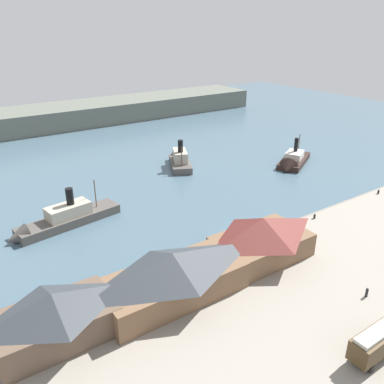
% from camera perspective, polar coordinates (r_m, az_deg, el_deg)
% --- Properties ---
extents(ground_plane, '(320.00, 320.00, 0.00)m').
position_cam_1_polar(ground_plane, '(79.49, 5.89, -6.37)').
color(ground_plane, '#476070').
extents(quay_promenade, '(110.00, 36.00, 1.20)m').
position_cam_1_polar(quay_promenade, '(66.78, 18.40, -13.39)').
color(quay_promenade, gray).
rests_on(quay_promenade, ground).
extents(seawall_edge, '(110.00, 0.80, 1.00)m').
position_cam_1_polar(seawall_edge, '(76.92, 7.63, -7.12)').
color(seawall_edge, slate).
rests_on(seawall_edge, ground).
extents(ferry_shed_central_terminal, '(15.37, 9.14, 7.03)m').
position_cam_1_polar(ferry_shed_central_terminal, '(55.54, -19.21, -16.55)').
color(ferry_shed_central_terminal, brown).
rests_on(ferry_shed_central_terminal, quay_promenade).
extents(ferry_shed_customs_shed, '(22.33, 9.90, 7.46)m').
position_cam_1_polar(ferry_shed_customs_shed, '(59.45, -2.78, -11.85)').
color(ferry_shed_customs_shed, brown).
rests_on(ferry_shed_customs_shed, quay_promenade).
extents(ferry_shed_west_terminal, '(16.79, 10.60, 7.57)m').
position_cam_1_polar(ferry_shed_west_terminal, '(69.63, 10.06, -6.45)').
color(ferry_shed_west_terminal, brown).
rests_on(ferry_shed_west_terminal, quay_promenade).
extents(street_tram, '(9.76, 2.88, 4.11)m').
position_cam_1_polar(street_tram, '(56.57, 25.62, -18.44)').
color(street_tram, '#4C381E').
rests_on(street_tram, quay_promenade).
extents(pedestrian_standing_center, '(0.40, 0.40, 1.63)m').
position_cam_1_polar(pedestrian_standing_center, '(66.47, 23.91, -13.09)').
color(pedestrian_standing_center, '#232328').
rests_on(pedestrian_standing_center, quay_promenade).
extents(mooring_post_center_west, '(0.44, 0.44, 0.90)m').
position_cam_1_polar(mooring_post_center_west, '(87.02, 17.26, -3.39)').
color(mooring_post_center_west, black).
rests_on(mooring_post_center_west, quay_promenade).
extents(mooring_post_west, '(0.44, 0.44, 0.90)m').
position_cam_1_polar(mooring_post_west, '(105.07, 25.31, 0.02)').
color(mooring_post_west, black).
rests_on(mooring_post_west, quay_promenade).
extents(ferry_moored_east, '(18.63, 14.07, 10.03)m').
position_cam_1_polar(ferry_moored_east, '(120.72, 14.25, 4.23)').
color(ferry_moored_east, black).
rests_on(ferry_moored_east, ground).
extents(ferry_moored_west, '(11.57, 16.19, 9.99)m').
position_cam_1_polar(ferry_moored_west, '(117.36, -1.80, 4.71)').
color(ferry_moored_west, '#514C47').
rests_on(ferry_moored_west, ground).
extents(ferry_approaching_east, '(24.26, 8.49, 9.65)m').
position_cam_1_polar(ferry_approaching_east, '(85.91, -18.63, -3.97)').
color(ferry_approaching_east, '#514C47').
rests_on(ferry_approaching_east, ground).
extents(far_headland, '(180.00, 24.00, 8.00)m').
position_cam_1_polar(far_headland, '(172.06, -18.54, 10.32)').
color(far_headland, '#60665B').
rests_on(far_headland, ground).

